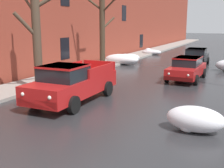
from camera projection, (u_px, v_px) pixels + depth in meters
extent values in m
cube|color=gray|center=(102.00, 65.00, 23.82)|extent=(2.47, 80.00, 0.16)
cube|color=brown|center=(83.00, 11.00, 23.65)|extent=(0.60, 80.00, 8.85)
cube|color=black|center=(141.00, 41.00, 35.77)|extent=(0.08, 1.10, 1.60)
cube|color=black|center=(65.00, 49.00, 21.28)|extent=(0.08, 1.10, 1.60)
cube|color=black|center=(124.00, 13.00, 30.29)|extent=(0.08, 1.10, 1.60)
ellipsoid|color=white|center=(122.00, 59.00, 24.55)|extent=(3.06, 1.31, 0.89)
ellipsoid|color=white|center=(115.00, 62.00, 24.71)|extent=(0.55, 0.46, 0.46)
ellipsoid|color=white|center=(195.00, 119.00, 9.37)|extent=(1.90, 1.05, 0.85)
ellipsoid|color=white|center=(187.00, 125.00, 9.34)|extent=(0.59, 0.49, 0.49)
ellipsoid|color=white|center=(152.00, 52.00, 32.07)|extent=(2.17, 0.95, 0.58)
ellipsoid|color=white|center=(148.00, 51.00, 32.29)|extent=(0.86, 0.72, 0.72)
ellipsoid|color=white|center=(130.00, 58.00, 26.52)|extent=(1.83, 0.92, 0.70)
ellipsoid|color=white|center=(125.00, 57.00, 26.55)|extent=(0.85, 0.71, 0.71)
cylinder|color=#4C3D2D|center=(37.00, 34.00, 14.21)|extent=(0.43, 0.43, 5.92)
cylinder|color=#4C3D2D|center=(28.00, 3.00, 14.46)|extent=(1.52, 0.75, 1.27)
cylinder|color=#4C3D2D|center=(26.00, 25.00, 13.81)|extent=(0.72, 1.15, 1.27)
cylinder|color=#423323|center=(102.00, 25.00, 20.27)|extent=(0.39, 0.39, 6.77)
cylinder|color=#423323|center=(113.00, 1.00, 19.32)|extent=(1.97, 0.65, 1.48)
cylinder|color=#423323|center=(92.00, 3.00, 20.16)|extent=(1.56, 0.38, 1.18)
cylinder|color=#423323|center=(108.00, 23.00, 20.92)|extent=(0.29, 1.67, 0.93)
cube|color=red|center=(73.00, 85.00, 12.93)|extent=(2.03, 5.23, 0.76)
cube|color=black|center=(64.00, 73.00, 12.13)|extent=(1.73, 1.70, 0.64)
cube|color=red|center=(64.00, 66.00, 12.08)|extent=(1.77, 1.75, 0.08)
cube|color=red|center=(102.00, 70.00, 13.35)|extent=(0.15, 2.49, 0.44)
cube|color=red|center=(69.00, 68.00, 14.10)|extent=(0.15, 2.49, 0.44)
cube|color=red|center=(99.00, 65.00, 15.06)|extent=(1.82, 0.14, 0.44)
cube|color=#B7B7BC|center=(37.00, 104.00, 10.72)|extent=(1.83, 0.16, 0.32)
sphere|color=white|center=(50.00, 98.00, 10.36)|extent=(0.16, 0.16, 0.16)
sphere|color=white|center=(23.00, 94.00, 10.87)|extent=(0.16, 0.16, 0.16)
cylinder|color=black|center=(74.00, 105.00, 11.22)|extent=(0.24, 0.72, 0.72)
cylinder|color=black|center=(34.00, 99.00, 12.02)|extent=(0.24, 0.72, 0.72)
cylinder|color=black|center=(108.00, 89.00, 13.99)|extent=(0.24, 0.72, 0.72)
cylinder|color=black|center=(74.00, 85.00, 14.79)|extent=(0.24, 0.72, 0.72)
cube|color=red|center=(187.00, 70.00, 17.82)|extent=(1.75, 4.17, 0.60)
cube|color=black|center=(188.00, 61.00, 17.88)|extent=(1.48, 2.18, 0.52)
cube|color=red|center=(188.00, 58.00, 17.83)|extent=(1.51, 2.22, 0.06)
cube|color=#520B0B|center=(178.00, 79.00, 16.09)|extent=(1.65, 0.15, 0.22)
cube|color=#520B0B|center=(193.00, 69.00, 19.62)|extent=(1.65, 0.15, 0.22)
cylinder|color=black|center=(196.00, 80.00, 16.38)|extent=(0.19, 0.60, 0.60)
cylinder|color=black|center=(167.00, 77.00, 17.14)|extent=(0.19, 0.60, 0.60)
cylinder|color=black|center=(204.00, 73.00, 18.62)|extent=(0.19, 0.60, 0.60)
cylinder|color=black|center=(178.00, 71.00, 19.38)|extent=(0.19, 0.60, 0.60)
sphere|color=silver|center=(188.00, 75.00, 15.77)|extent=(0.14, 0.14, 0.14)
sphere|color=silver|center=(169.00, 74.00, 16.26)|extent=(0.14, 0.14, 0.14)
cube|color=black|center=(196.00, 59.00, 23.67)|extent=(1.98, 4.46, 0.60)
cube|color=black|center=(196.00, 52.00, 23.75)|extent=(1.62, 2.35, 0.52)
cube|color=black|center=(197.00, 49.00, 23.70)|extent=(1.66, 2.40, 0.06)
cube|color=black|center=(192.00, 64.00, 21.78)|extent=(1.71, 0.22, 0.22)
cube|color=black|center=(198.00, 58.00, 25.63)|extent=(1.71, 0.22, 0.22)
cylinder|color=black|center=(205.00, 65.00, 22.17)|extent=(0.21, 0.61, 0.60)
cylinder|color=black|center=(182.00, 64.00, 22.85)|extent=(0.21, 0.61, 0.60)
cylinder|color=black|center=(208.00, 61.00, 24.62)|extent=(0.21, 0.61, 0.60)
cylinder|color=black|center=(187.00, 60.00, 25.29)|extent=(0.21, 0.61, 0.60)
sphere|color=silver|center=(200.00, 61.00, 21.49)|extent=(0.14, 0.14, 0.14)
sphere|color=silver|center=(185.00, 60.00, 21.91)|extent=(0.14, 0.14, 0.14)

